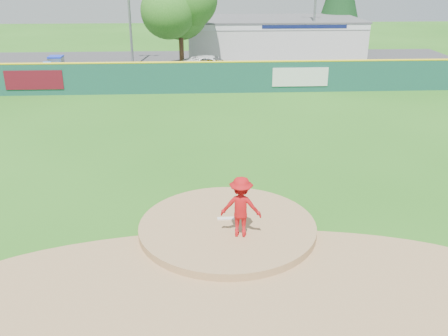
{
  "coord_description": "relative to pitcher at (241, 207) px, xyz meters",
  "views": [
    {
      "loc": [
        -0.85,
        -13.66,
        7.71
      ],
      "look_at": [
        0.0,
        2.0,
        1.3
      ],
      "focal_mm": 40.0,
      "sensor_mm": 36.0,
      "label": 1
    }
  ],
  "objects": [
    {
      "name": "pitching_rubber",
      "position": [
        -0.35,
        1.01,
        -0.91
      ],
      "size": [
        0.6,
        0.15,
        0.04
      ],
      "primitive_type": "cube",
      "color": "white",
      "rests_on": "pitchers_mound"
    },
    {
      "name": "pitcher",
      "position": [
        0.0,
        0.0,
        0.0
      ],
      "size": [
        1.3,
        0.89,
        1.86
      ],
      "primitive_type": "imported",
      "rotation": [
        0.0,
        0.0,
        2.97
      ],
      "color": "#B40F13",
      "rests_on": "pitchers_mound"
    },
    {
      "name": "outfield_fence",
      "position": [
        -0.35,
        18.71,
        -0.09
      ],
      "size": [
        40.0,
        0.14,
        2.07
      ],
      "color": "#16483D",
      "rests_on": "ground"
    },
    {
      "name": "van",
      "position": [
        -0.09,
        24.49,
        -0.47
      ],
      "size": [
        5.27,
        3.15,
        1.37
      ],
      "primitive_type": "imported",
      "rotation": [
        0.0,
        0.0,
        1.38
      ],
      "color": "white",
      "rests_on": "parking_lot"
    },
    {
      "name": "pool_building_grp",
      "position": [
        5.65,
        32.7,
        0.49
      ],
      "size": [
        15.2,
        8.2,
        3.31
      ],
      "color": "silver",
      "rests_on": "ground"
    },
    {
      "name": "playground_slide",
      "position": [
        -11.46,
        24.17,
        -0.39
      ],
      "size": [
        1.0,
        2.81,
        1.55
      ],
      "color": "#1A35DE",
      "rests_on": "ground"
    },
    {
      "name": "fence_banners",
      "position": [
        -3.0,
        18.63,
        -0.18
      ],
      "size": [
        20.46,
        0.04,
        1.2
      ],
      "color": "maroon",
      "rests_on": "ground"
    },
    {
      "name": "pitchers_mound",
      "position": [
        -0.35,
        0.71,
        -1.18
      ],
      "size": [
        5.5,
        5.5,
        0.5
      ],
      "primitive_type": "cylinder",
      "color": "#9E774C",
      "rests_on": "ground"
    },
    {
      "name": "ground",
      "position": [
        -0.35,
        0.71,
        -1.18
      ],
      "size": [
        120.0,
        120.0,
        0.0
      ],
      "primitive_type": "plane",
      "color": "#286B19",
      "rests_on": "ground"
    },
    {
      "name": "infield_dirt_arc",
      "position": [
        -0.35,
        -2.29,
        -1.17
      ],
      "size": [
        15.4,
        15.4,
        0.01
      ],
      "primitive_type": "cylinder",
      "color": "#9E774C",
      "rests_on": "ground"
    },
    {
      "name": "deciduous_tree",
      "position": [
        -2.35,
        25.71,
        3.38
      ],
      "size": [
        5.6,
        5.6,
        7.36
      ],
      "color": "#382314",
      "rests_on": "ground"
    },
    {
      "name": "parking_lot",
      "position": [
        -0.35,
        27.71,
        -1.17
      ],
      "size": [
        44.0,
        16.0,
        0.02
      ],
      "primitive_type": "cube",
      "color": "#38383A",
      "rests_on": "ground"
    }
  ]
}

